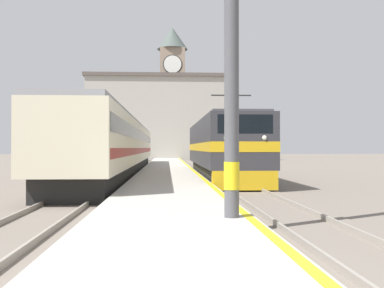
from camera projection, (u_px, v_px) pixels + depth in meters
ground_plane at (168, 171)px, 35.78m from camera, size 200.00×200.00×0.00m
platform at (168, 172)px, 30.79m from camera, size 3.70×140.00×0.35m
rail_track_near at (214, 174)px, 30.96m from camera, size 2.84×140.00×0.16m
rail_track_far at (120, 174)px, 30.60m from camera, size 2.83×140.00×0.16m
locomotive_train at (221, 148)px, 26.71m from camera, size 2.92×16.57×4.54m
passenger_train at (121, 146)px, 31.27m from camera, size 2.92×35.55×3.64m
catenary_mast at (233, 22)px, 9.74m from camera, size 2.17×0.34×8.70m
clock_tower at (172, 88)px, 78.81m from camera, size 5.36×5.36×23.03m
station_building at (161, 118)px, 68.54m from camera, size 22.35×7.76×12.78m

